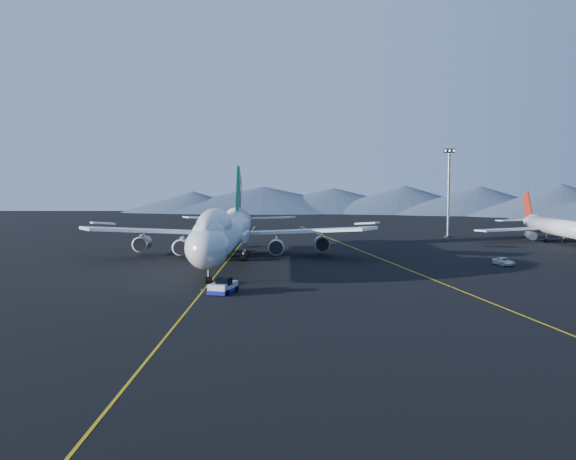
{
  "coord_description": "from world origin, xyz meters",
  "views": [
    {
      "loc": [
        11.9,
        -121.57,
        14.67
      ],
      "look_at": [
        11.85,
        3.21,
        6.0
      ],
      "focal_mm": 40.0,
      "sensor_mm": 36.0,
      "label": 1
    }
  ],
  "objects_px": {
    "boeing_747": "(226,232)",
    "second_jet": "(556,227)",
    "floodlight_mast": "(449,193)",
    "service_van": "(504,262)",
    "pushback_tug": "(223,288)"
  },
  "relations": [
    {
      "from": "second_jet",
      "to": "floodlight_mast",
      "type": "xyz_separation_m",
      "value": [
        -23.16,
        18.16,
        8.68
      ]
    },
    {
      "from": "boeing_747",
      "to": "pushback_tug",
      "type": "bearing_deg",
      "value": -85.1
    },
    {
      "from": "service_van",
      "to": "floodlight_mast",
      "type": "relative_size",
      "value": 0.2
    },
    {
      "from": "floodlight_mast",
      "to": "second_jet",
      "type": "bearing_deg",
      "value": -38.09
    },
    {
      "from": "boeing_747",
      "to": "second_jet",
      "type": "relative_size",
      "value": 1.55
    },
    {
      "from": "service_van",
      "to": "floodlight_mast",
      "type": "height_order",
      "value": "floodlight_mast"
    },
    {
      "from": "service_van",
      "to": "boeing_747",
      "type": "bearing_deg",
      "value": 162.72
    },
    {
      "from": "boeing_747",
      "to": "service_van",
      "type": "distance_m",
      "value": 52.02
    },
    {
      "from": "pushback_tug",
      "to": "service_van",
      "type": "distance_m",
      "value": 57.44
    },
    {
      "from": "boeing_747",
      "to": "pushback_tug",
      "type": "height_order",
      "value": "boeing_747"
    },
    {
      "from": "boeing_747",
      "to": "second_jet",
      "type": "height_order",
      "value": "boeing_747"
    },
    {
      "from": "floodlight_mast",
      "to": "service_van",
      "type": "bearing_deg",
      "value": -95.1
    },
    {
      "from": "pushback_tug",
      "to": "service_van",
      "type": "xyz_separation_m",
      "value": [
        48.58,
        30.64,
        -0.01
      ]
    },
    {
      "from": "pushback_tug",
      "to": "service_van",
      "type": "bearing_deg",
      "value": 48.81
    },
    {
      "from": "second_jet",
      "to": "boeing_747",
      "type": "bearing_deg",
      "value": -163.26
    }
  ]
}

